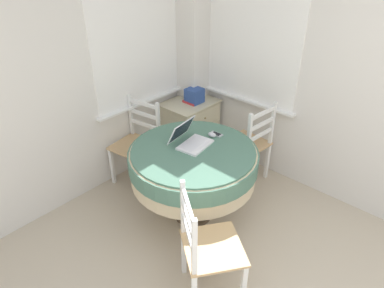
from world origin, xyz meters
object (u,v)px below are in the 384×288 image
at_px(corner_cabinet, 190,128).
at_px(dining_chair_near_back_window, 138,144).
at_px(laptop, 190,140).
at_px(book_on_cabinet, 192,102).
at_px(cell_phone, 216,134).
at_px(dining_chair_camera_near, 207,248).
at_px(round_dining_table, 193,163).
at_px(storage_box, 194,95).
at_px(computer_mouse, 212,135).
at_px(dining_chair_near_right_window, 249,144).

bearing_deg(corner_cabinet, dining_chair_near_back_window, 177.47).
bearing_deg(laptop, book_on_cabinet, 41.54).
xyz_separation_m(cell_phone, dining_chair_camera_near, (-0.88, -0.64, -0.30)).
xyz_separation_m(round_dining_table, laptop, (0.05, 0.08, 0.19)).
bearing_deg(book_on_cabinet, round_dining_table, -137.12).
distance_m(storage_box, book_on_cabinet, 0.08).
relative_size(round_dining_table, corner_cabinet, 1.69).
bearing_deg(computer_mouse, dining_chair_near_back_window, 105.99).
xyz_separation_m(dining_chair_near_right_window, corner_cabinet, (0.01, 0.84, -0.11)).
bearing_deg(computer_mouse, dining_chair_camera_near, -142.16).
bearing_deg(cell_phone, book_on_cabinet, 56.81).
xyz_separation_m(computer_mouse, corner_cabinet, (0.55, 0.78, -0.43)).
distance_m(computer_mouse, cell_phone, 0.06).
relative_size(computer_mouse, storage_box, 0.47).
distance_m(computer_mouse, dining_chair_near_right_window, 0.63).
bearing_deg(dining_chair_near_right_window, laptop, 170.66).
relative_size(dining_chair_near_right_window, book_on_cabinet, 5.04).
distance_m(cell_phone, storage_box, 0.91).
distance_m(round_dining_table, dining_chair_near_right_window, 0.84).
distance_m(round_dining_table, dining_chair_near_back_window, 0.85).
bearing_deg(dining_chair_camera_near, round_dining_table, 48.66).
relative_size(round_dining_table, dining_chair_camera_near, 1.24).
height_order(round_dining_table, dining_chair_near_right_window, dining_chair_near_right_window).
relative_size(dining_chair_near_back_window, dining_chair_camera_near, 1.00).
relative_size(cell_phone, storage_box, 0.70).
height_order(computer_mouse, dining_chair_camera_near, dining_chair_camera_near).
distance_m(dining_chair_near_back_window, book_on_cabinet, 0.82).
xyz_separation_m(cell_phone, dining_chair_near_back_window, (-0.29, 0.82, -0.30)).
xyz_separation_m(dining_chair_near_back_window, dining_chair_camera_near, (-0.59, -1.45, 0.00)).
height_order(storage_box, book_on_cabinet, storage_box).
height_order(round_dining_table, computer_mouse, computer_mouse).
distance_m(cell_phone, dining_chair_near_back_window, 0.92).
xyz_separation_m(computer_mouse, book_on_cabinet, (0.55, 0.75, -0.08)).
height_order(dining_chair_camera_near, corner_cabinet, dining_chair_camera_near).
bearing_deg(dining_chair_near_right_window, storage_box, 86.94).
height_order(round_dining_table, laptop, laptop).
bearing_deg(storage_box, cell_phone, -125.39).
relative_size(round_dining_table, storage_box, 6.39).
bearing_deg(laptop, dining_chair_camera_near, -130.40).
height_order(laptop, dining_chair_near_back_window, laptop).
bearing_deg(book_on_cabinet, dining_chair_camera_near, -134.68).
bearing_deg(cell_phone, computer_mouse, 175.01).
xyz_separation_m(dining_chair_near_back_window, book_on_cabinet, (0.78, -0.06, 0.24)).
bearing_deg(laptop, dining_chair_near_back_window, 90.28).
relative_size(dining_chair_near_right_window, storage_box, 5.14).
relative_size(dining_chair_near_back_window, storage_box, 5.14).
xyz_separation_m(dining_chair_camera_near, corner_cabinet, (1.37, 1.42, -0.11)).
bearing_deg(storage_box, round_dining_table, -138.73).
xyz_separation_m(dining_chair_near_right_window, storage_box, (0.04, 0.80, 0.31)).
relative_size(laptop, dining_chair_camera_near, 0.38).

